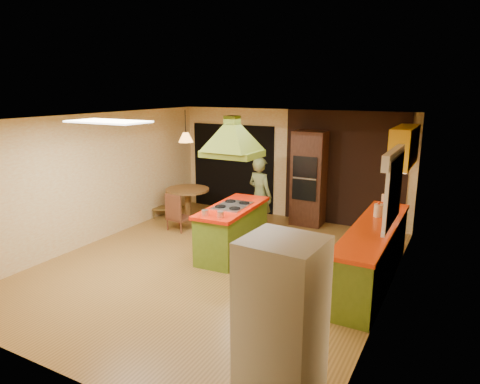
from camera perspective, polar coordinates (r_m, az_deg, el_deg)
The scene contains 21 objects.
ground at distance 7.45m, azimuth -3.02°, elevation -9.72°, with size 6.50×6.50×0.00m, color olive.
room_walls at distance 7.05m, azimuth -3.15°, elevation -0.36°, with size 5.50×6.50×6.50m.
ceiling_plane at distance 6.86m, azimuth -3.29°, elevation 9.82°, with size 6.50×6.50×0.00m, color silver.
brick_panel at distance 9.51m, azimuth 13.64°, elevation 2.96°, with size 2.64×0.03×2.50m, color #381E14.
nook_opening at distance 10.56m, azimuth -0.99°, elevation 3.28°, with size 2.20×0.03×2.10m, color black.
right_counter at distance 6.99m, azimuth 17.26°, elevation -7.88°, with size 0.62×3.05×0.92m.
upper_cabinets at distance 8.16m, azimuth 21.05°, elevation 5.68°, with size 0.34×1.40×0.70m, color yellow.
window_right at distance 6.41m, azimuth 19.89°, elevation 2.17°, with size 0.12×1.35×1.06m.
fluor_panel at distance 6.60m, azimuth -17.17°, elevation 8.96°, with size 1.20×0.60×0.03m, color white.
kitchen_island at distance 7.80m, azimuth -1.00°, elevation -5.02°, with size 0.82×1.84×0.92m.
range_hood at distance 7.42m, azimuth -1.06°, elevation 8.23°, with size 0.98×0.71×0.79m.
man at distance 8.79m, azimuth 2.68°, elevation -0.52°, with size 0.59×0.38×1.61m, color #4D532C.
refrigerator at distance 4.11m, azimuth 5.53°, elevation -17.40°, with size 0.69×0.66×1.69m, color white.
wall_oven at distance 9.48m, azimuth 9.19°, elevation 1.81°, with size 0.70×0.62×2.07m.
dining_table at distance 9.82m, azimuth -7.00°, elevation -0.81°, with size 0.98×0.98×0.74m.
chair_left at distance 10.20m, azimuth -10.51°, elevation -1.45°, with size 0.37×0.37×0.67m, color brown, non-canonical shape.
chair_near at distance 9.20m, azimuth -8.03°, elevation -2.57°, with size 0.44×0.44×0.81m, color brown, non-canonical shape.
pendant_lamp at distance 9.57m, azimuth -7.24°, elevation 7.23°, with size 0.33×0.33×0.21m, color #FF9E3F.
canister_large at distance 7.93m, azimuth 18.85°, elevation -1.13°, with size 0.15×0.15×0.22m, color beige.
canister_medium at distance 7.31m, azimuth 17.98°, elevation -2.36°, with size 0.15×0.15×0.21m, color beige.
canister_small at distance 7.56m, azimuth 18.32°, elevation -2.10°, with size 0.11×0.11×0.15m, color #FFE5CD.
Camera 1 is at (3.57, -5.84, 2.96)m, focal length 32.00 mm.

